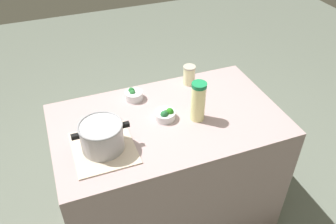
{
  "coord_description": "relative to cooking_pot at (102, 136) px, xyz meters",
  "views": [
    {
      "loc": [
        0.56,
        1.47,
        2.18
      ],
      "look_at": [
        0.0,
        0.0,
        0.94
      ],
      "focal_mm": 37.09,
      "sensor_mm": 36.0,
      "label": 1
    }
  ],
  "objects": [
    {
      "name": "counter_slab",
      "position": [
        -0.41,
        -0.11,
        -0.54
      ],
      "size": [
        1.35,
        0.8,
        0.89
      ],
      "primitive_type": "cube",
      "color": "#A98F90",
      "rests_on": "ground_plane"
    },
    {
      "name": "mason_jar",
      "position": [
        -0.67,
        -0.41,
        -0.02
      ],
      "size": [
        0.08,
        0.08,
        0.13
      ],
      "color": "#ECECB3",
      "rests_on": "counter_slab"
    },
    {
      "name": "cooking_pot",
      "position": [
        0.0,
        0.0,
        0.0
      ],
      "size": [
        0.3,
        0.23,
        0.16
      ],
      "color": "#B7B7BC",
      "rests_on": "dish_cloth"
    },
    {
      "name": "dish_cloth",
      "position": [
        -0.0,
        0.0,
        -0.09
      ],
      "size": [
        0.32,
        0.36,
        0.01
      ],
      "primitive_type": "cube",
      "color": "beige",
      "rests_on": "counter_slab"
    },
    {
      "name": "ground_plane",
      "position": [
        -0.41,
        -0.11,
        -0.98
      ],
      "size": [
        8.0,
        8.0,
        0.0
      ],
      "primitive_type": "plane",
      "color": "slate"
    },
    {
      "name": "broccoli_bowl_front",
      "position": [
        -0.39,
        -0.12,
        -0.06
      ],
      "size": [
        0.12,
        0.12,
        0.07
      ],
      "color": "silver",
      "rests_on": "counter_slab"
    },
    {
      "name": "broccoli_bowl_center",
      "position": [
        -0.28,
        -0.37,
        -0.06
      ],
      "size": [
        0.11,
        0.11,
        0.07
      ],
      "color": "silver",
      "rests_on": "counter_slab"
    },
    {
      "name": "lemonade_pitcher",
      "position": [
        -0.57,
        -0.05,
        0.03
      ],
      "size": [
        0.09,
        0.09,
        0.24
      ],
      "color": "#F3F09E",
      "rests_on": "counter_slab"
    }
  ]
}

